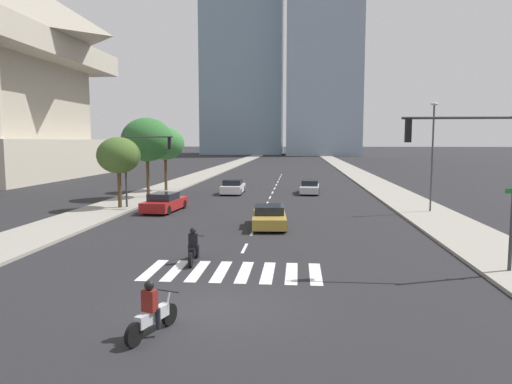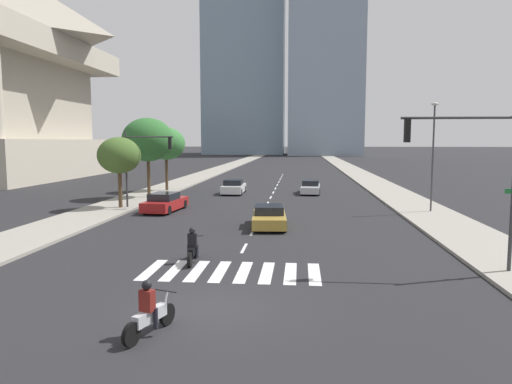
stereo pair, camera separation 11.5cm
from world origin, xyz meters
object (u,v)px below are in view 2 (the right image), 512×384
street_tree_second (148,140)px  traffic_signal_far (144,156)px  sedan_white_1 (234,187)px  street_lamp_east (433,149)px  sedan_silver_2 (311,187)px  sedan_red_0 (165,203)px  street_tree_nearest (119,156)px  motorcycle_lead (193,249)px  street_tree_third (166,144)px  sedan_gold_3 (269,217)px  motorcycle_trailing (149,313)px  traffic_signal_near (473,160)px

street_tree_second → traffic_signal_far: bearing=-74.6°
sedan_white_1 → street_lamp_east: size_ratio=0.58×
traffic_signal_far → sedan_silver_2: bearing=43.2°
sedan_red_0 → street_tree_second: (-3.52, 7.22, 4.47)m
sedan_silver_2 → street_tree_nearest: size_ratio=0.93×
traffic_signal_far → street_lamp_east: (20.40, -0.18, 0.55)m
street_tree_nearest → motorcycle_lead: bearing=-58.9°
traffic_signal_far → street_tree_third: bearing=98.3°
traffic_signal_far → sedan_gold_3: bearing=-33.7°
motorcycle_trailing → sedan_gold_3: 15.84m
street_tree_third → sedan_silver_2: bearing=-0.9°
street_tree_nearest → traffic_signal_near: bearing=-37.9°
sedan_gold_3 → traffic_signal_far: size_ratio=0.81×
motorcycle_trailing → traffic_signal_far: bearing=37.8°
motorcycle_lead → motorcycle_trailing: (0.55, -7.33, 0.00)m
sedan_white_1 → traffic_signal_far: size_ratio=0.77×
street_tree_third → motorcycle_trailing: bearing=-74.7°
motorcycle_lead → sedan_red_0: bearing=17.0°
traffic_signal_near → traffic_signal_far: (-17.70, 15.41, -0.39)m
traffic_signal_far → motorcycle_lead: bearing=-64.7°
motorcycle_trailing → street_tree_third: street_tree_third is taller
sedan_red_0 → sedan_silver_2: sedan_red_0 is taller
street_tree_third → sedan_gold_3: bearing=-58.2°
motorcycle_lead → street_tree_nearest: size_ratio=0.42×
motorcycle_lead → sedan_red_0: (-5.20, 13.85, 0.04)m
traffic_signal_far → street_tree_nearest: bearing=-170.3°
street_tree_nearest → street_tree_second: (-0.00, 6.58, 1.15)m
motorcycle_trailing → sedan_white_1: 32.82m
sedan_red_0 → street_tree_third: 13.86m
street_lamp_east → street_tree_second: 23.07m
sedan_white_1 → sedan_silver_2: size_ratio=0.89×
street_lamp_east → street_tree_second: bearing=163.7°
sedan_red_0 → traffic_signal_far: traffic_signal_far is taller
street_tree_second → sedan_silver_2: bearing=20.7°
sedan_silver_2 → traffic_signal_far: traffic_signal_far is taller
motorcycle_lead → sedan_gold_3: motorcycle_lead is taller
street_lamp_east → sedan_gold_3: bearing=-150.1°
sedan_red_0 → street_tree_second: 9.19m
street_tree_nearest → sedan_silver_2: bearing=40.2°
traffic_signal_far → street_tree_nearest: size_ratio=1.08×
street_tree_nearest → street_tree_third: size_ratio=0.83×
sedan_gold_3 → motorcycle_lead: bearing=-21.1°
street_lamp_east → street_tree_second: (-22.13, 6.47, 0.62)m
sedan_gold_3 → traffic_signal_far: traffic_signal_far is taller
sedan_red_0 → street_tree_second: street_tree_second is taller
sedan_red_0 → traffic_signal_far: (-1.79, 0.93, 3.30)m
motorcycle_lead → sedan_red_0: motorcycle_lead is taller
motorcycle_trailing → street_tree_second: (-9.27, 28.39, 4.51)m
street_tree_nearest → street_tree_third: street_tree_third is taller
sedan_red_0 → traffic_signal_far: size_ratio=0.88×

